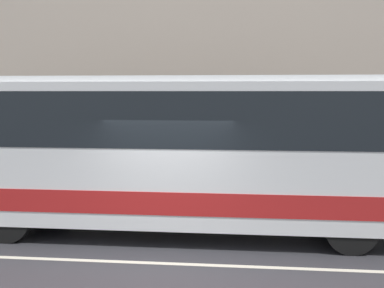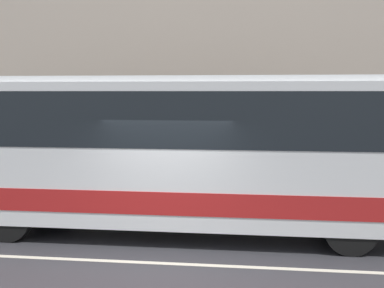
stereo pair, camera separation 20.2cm
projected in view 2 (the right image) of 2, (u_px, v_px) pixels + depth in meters
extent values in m
plane|color=#333338|center=(158.00, 263.00, 9.48)|extent=(60.00, 60.00, 0.00)
cube|color=gray|center=(198.00, 198.00, 14.94)|extent=(60.00, 3.09, 0.14)
cube|color=#B7A899|center=(205.00, 13.00, 16.09)|extent=(60.00, 0.30, 10.77)
cube|color=#2D2B28|center=(204.00, 147.00, 16.32)|extent=(60.00, 0.06, 2.69)
cube|color=beige|center=(158.00, 263.00, 9.48)|extent=(54.00, 0.14, 0.01)
cube|color=white|center=(162.00, 150.00, 11.40)|extent=(10.76, 2.51, 2.88)
cube|color=#B21E1E|center=(162.00, 191.00, 11.49)|extent=(10.70, 2.54, 0.45)
cube|color=black|center=(162.00, 117.00, 11.33)|extent=(10.43, 2.53, 1.09)
cube|color=white|center=(162.00, 80.00, 11.25)|extent=(9.14, 2.14, 0.12)
cylinder|color=black|center=(351.00, 229.00, 9.93)|extent=(0.99, 0.28, 0.99)
cylinder|color=black|center=(336.00, 204.00, 12.09)|extent=(0.99, 0.28, 0.99)
cylinder|color=black|center=(8.00, 217.00, 10.85)|extent=(0.99, 0.28, 0.99)
cylinder|color=black|center=(51.00, 196.00, 13.01)|extent=(0.99, 0.28, 0.99)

